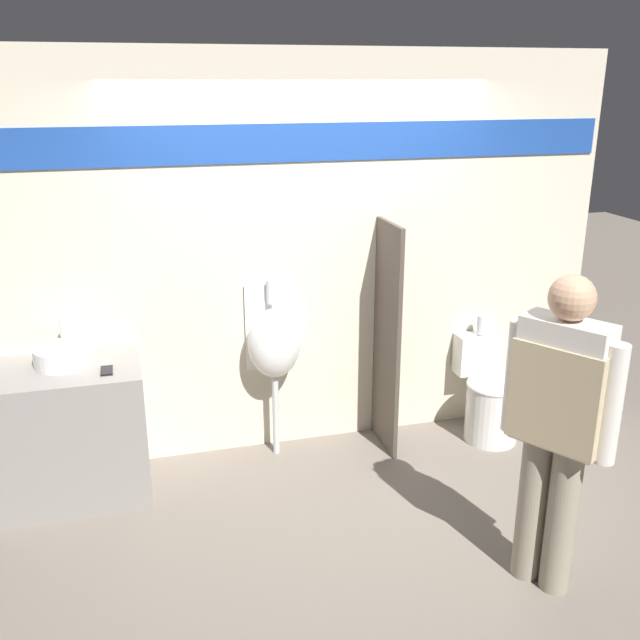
% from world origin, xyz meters
% --- Properties ---
extents(ground_plane, '(16.00, 16.00, 0.00)m').
position_xyz_m(ground_plane, '(0.00, 0.00, 0.00)').
color(ground_plane, '#70665B').
extents(display_wall, '(4.35, 0.07, 2.70)m').
position_xyz_m(display_wall, '(0.00, 0.60, 1.36)').
color(display_wall, beige).
rests_on(display_wall, ground_plane).
extents(sink_counter, '(1.00, 0.61, 0.86)m').
position_xyz_m(sink_counter, '(-1.62, 0.26, 0.43)').
color(sink_counter, gray).
rests_on(sink_counter, ground_plane).
extents(sink_basin, '(0.35, 0.35, 0.25)m').
position_xyz_m(sink_basin, '(-1.57, 0.33, 0.91)').
color(sink_basin, white).
rests_on(sink_basin, sink_counter).
extents(cell_phone, '(0.07, 0.14, 0.01)m').
position_xyz_m(cell_phone, '(-1.32, 0.14, 0.86)').
color(cell_phone, black).
rests_on(cell_phone, sink_counter).
extents(divider_near_counter, '(0.03, 0.45, 1.62)m').
position_xyz_m(divider_near_counter, '(0.53, 0.34, 0.81)').
color(divider_near_counter, '#4C4238').
rests_on(divider_near_counter, ground_plane).
extents(urinal_near_counter, '(0.36, 0.29, 1.24)m').
position_xyz_m(urinal_near_counter, '(-0.25, 0.43, 0.82)').
color(urinal_near_counter, silver).
rests_on(urinal_near_counter, ground_plane).
extents(toilet, '(0.39, 0.56, 0.87)m').
position_xyz_m(toilet, '(1.30, 0.25, 0.30)').
color(toilet, white).
rests_on(toilet, ground_plane).
extents(person_in_vest, '(0.41, 0.51, 1.67)m').
position_xyz_m(person_in_vest, '(0.80, -1.26, 0.97)').
color(person_in_vest, gray).
rests_on(person_in_vest, ground_plane).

